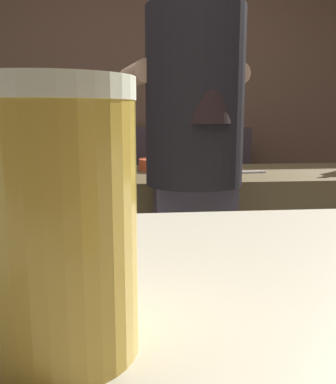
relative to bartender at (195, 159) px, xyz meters
name	(u,v)px	position (x,y,z in m)	size (l,w,h in m)	color
wall_back	(155,89)	(0.01, 1.99, 0.34)	(5.20, 0.10, 2.70)	brown
prep_counter	(250,262)	(0.36, 0.46, -0.56)	(2.10, 0.60, 0.90)	brown
back_shelf	(183,197)	(0.20, 1.71, -0.48)	(0.95, 0.36, 1.06)	#3E3338
bartender	(195,159)	(0.00, 0.00, 0.00)	(0.47, 0.54, 1.74)	#332F3A
mixing_bowl	(159,164)	(-0.08, 0.56, -0.09)	(0.20, 0.20, 0.05)	#CD4E2C
chefs_knife	(240,172)	(0.28, 0.41, -0.11)	(0.24, 0.03, 0.01)	silver
pint_glass_near	(59,221)	(-0.28, -1.28, 0.11)	(0.08, 0.08, 0.14)	gold
bottle_olive_oil	(229,117)	(0.53, 1.63, 0.13)	(0.07, 0.07, 0.19)	#3358A1
bottle_vinegar	(168,116)	(0.08, 1.64, 0.14)	(0.06, 0.06, 0.22)	#3A5C8F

